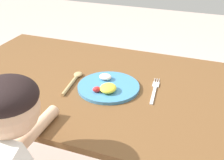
# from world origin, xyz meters

# --- Properties ---
(dining_table) EXTENTS (1.43, 0.86, 0.72)m
(dining_table) POSITION_xyz_m (0.00, 0.00, 0.61)
(dining_table) COLOR brown
(dining_table) RESTS_ON ground_plane
(plate) EXTENTS (0.28, 0.28, 0.05)m
(plate) POSITION_xyz_m (0.08, -0.04, 0.73)
(plate) COLOR teal
(plate) RESTS_ON dining_table
(fork) EXTENTS (0.04, 0.23, 0.01)m
(fork) POSITION_xyz_m (0.28, 0.02, 0.72)
(fork) COLOR silver
(fork) RESTS_ON dining_table
(spoon) EXTENTS (0.05, 0.22, 0.02)m
(spoon) POSITION_xyz_m (-0.09, -0.03, 0.72)
(spoon) COLOR tan
(spoon) RESTS_ON dining_table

